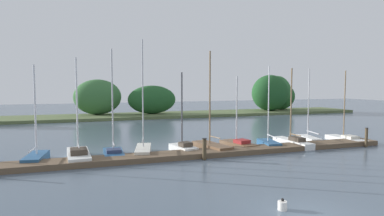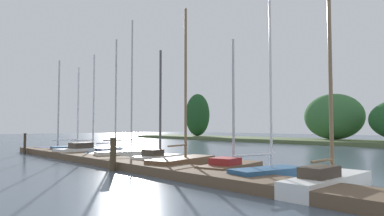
% 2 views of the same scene
% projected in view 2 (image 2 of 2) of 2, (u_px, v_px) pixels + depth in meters
% --- Properties ---
extents(dock_pier, '(29.29, 1.80, 0.35)m').
position_uv_depth(dock_pier, '(141.00, 165.00, 15.12)').
color(dock_pier, brown).
rests_on(dock_pier, ground).
extents(sailboat_0, '(1.69, 3.01, 6.93)m').
position_uv_depth(sailboat_0, '(57.00, 146.00, 25.89)').
color(sailboat_0, navy).
rests_on(sailboat_0, ground).
extents(sailboat_1, '(1.39, 3.26, 6.09)m').
position_uv_depth(sailboat_1, '(76.00, 148.00, 24.06)').
color(sailboat_1, '#285684').
rests_on(sailboat_1, ground).
extents(sailboat_2, '(1.54, 4.52, 6.60)m').
position_uv_depth(sailboat_2, '(90.00, 150.00, 22.12)').
color(sailboat_2, white).
rests_on(sailboat_2, ground).
extents(sailboat_3, '(1.36, 3.35, 7.26)m').
position_uv_depth(sailboat_3, '(113.00, 152.00, 20.72)').
color(sailboat_3, '#285684').
rests_on(sailboat_3, ground).
extents(sailboat_4, '(1.74, 3.75, 7.95)m').
position_uv_depth(sailboat_4, '(130.00, 153.00, 19.15)').
color(sailboat_4, silver).
rests_on(sailboat_4, ground).
extents(sailboat_5, '(1.56, 2.96, 5.74)m').
position_uv_depth(sailboat_5, '(158.00, 157.00, 16.97)').
color(sailboat_5, white).
rests_on(sailboat_5, ground).
extents(sailboat_6, '(2.03, 4.00, 7.31)m').
position_uv_depth(sailboat_6, '(184.00, 160.00, 15.32)').
color(sailboat_6, brown).
rests_on(sailboat_6, ground).
extents(sailboat_7, '(1.89, 3.70, 5.49)m').
position_uv_depth(sailboat_7, '(232.00, 166.00, 13.78)').
color(sailboat_7, brown).
rests_on(sailboat_7, ground).
extents(sailboat_8, '(1.50, 3.01, 6.30)m').
position_uv_depth(sailboat_8, '(270.00, 173.00, 11.61)').
color(sailboat_8, '#285684').
rests_on(sailboat_8, ground).
extents(sailboat_9, '(1.05, 4.39, 6.16)m').
position_uv_depth(sailboat_9, '(330.00, 179.00, 10.01)').
color(sailboat_9, white).
rests_on(sailboat_9, ground).
extents(mooring_piling_0, '(0.20, 0.20, 1.41)m').
position_uv_depth(mooring_piling_0, '(25.00, 143.00, 23.81)').
color(mooring_piling_0, '#3D3323').
rests_on(mooring_piling_0, ground).
extents(mooring_piling_1, '(0.31, 0.31, 1.41)m').
position_uv_depth(mooring_piling_1, '(113.00, 154.00, 14.66)').
color(mooring_piling_1, '#4C3D28').
rests_on(mooring_piling_1, ground).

